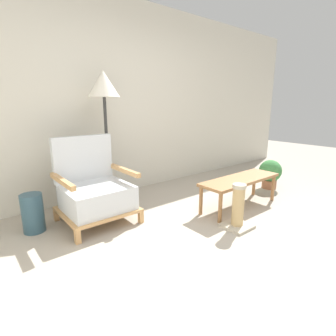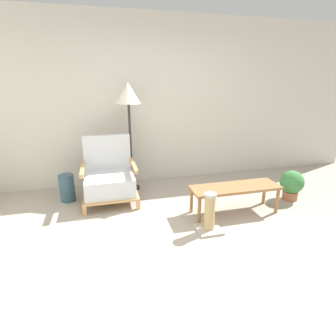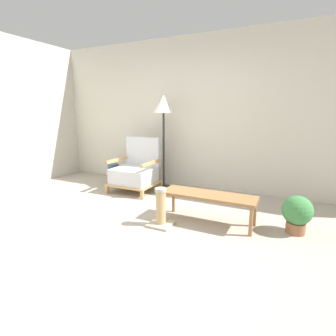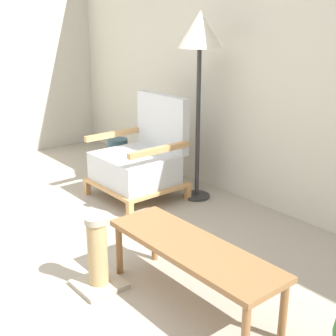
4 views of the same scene
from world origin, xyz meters
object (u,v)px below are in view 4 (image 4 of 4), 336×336
at_px(armchair, 140,160).
at_px(vase, 118,157).
at_px(coffee_table, 192,252).
at_px(scratching_post, 98,259).
at_px(floor_lamp, 200,39).

height_order(armchair, vase, armchair).
relative_size(coffee_table, vase, 2.93).
bearing_deg(vase, armchair, -14.41).
height_order(coffee_table, vase, vase).
bearing_deg(vase, coffee_table, -22.99).
relative_size(coffee_table, scratching_post, 2.45).
xyz_separation_m(floor_lamp, vase, (-0.98, -0.23, -1.24)).
bearing_deg(armchair, coffee_table, -26.04).
distance_m(armchair, scratching_post, 1.57).
relative_size(floor_lamp, coffee_table, 1.42).
xyz_separation_m(armchair, coffee_table, (1.60, -0.78, -0.01)).
height_order(floor_lamp, coffee_table, floor_lamp).
bearing_deg(floor_lamp, coffee_table, -43.55).
height_order(floor_lamp, scratching_post, floor_lamp).
xyz_separation_m(vase, scratching_post, (1.71, -1.28, -0.00)).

